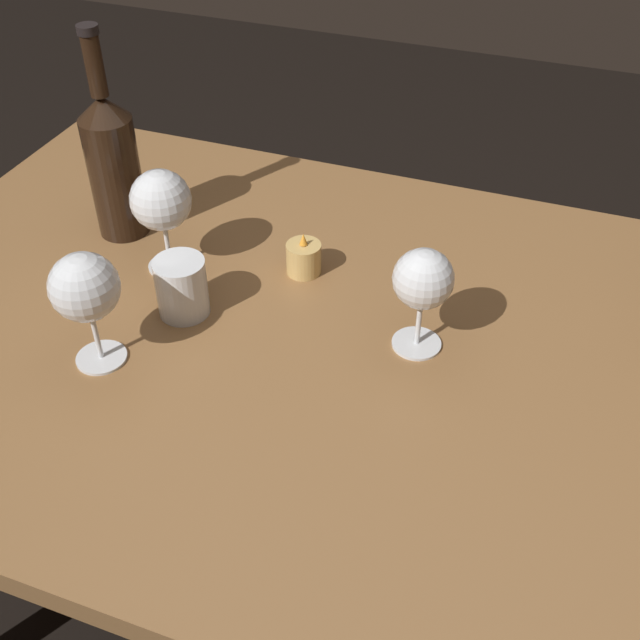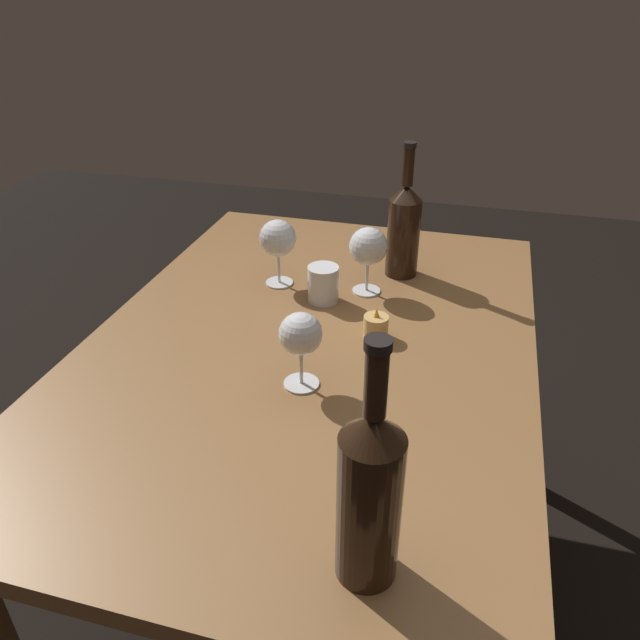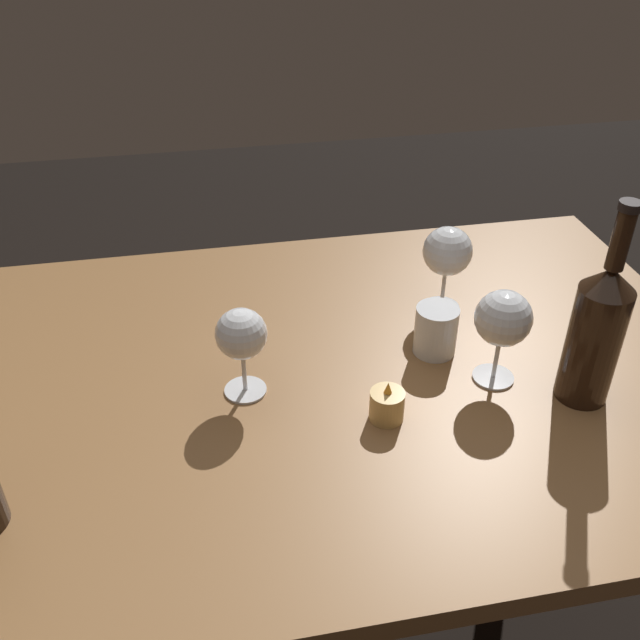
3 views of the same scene
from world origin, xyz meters
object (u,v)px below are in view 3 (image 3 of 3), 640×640
at_px(wine_glass_right, 241,336).
at_px(votive_candle, 387,406).
at_px(wine_glass_left, 447,253).
at_px(water_tumbler, 436,333).
at_px(wine_glass_centre, 503,320).
at_px(wine_bottle, 596,331).

height_order(wine_glass_right, votive_candle, wine_glass_right).
height_order(wine_glass_left, votive_candle, wine_glass_left).
bearing_deg(water_tumbler, wine_glass_left, -114.28).
height_order(wine_glass_right, water_tumbler, wine_glass_right).
distance_m(wine_glass_right, wine_glass_centre, 0.39).
bearing_deg(votive_candle, wine_bottle, 178.92).
xyz_separation_m(wine_glass_left, wine_bottle, (-0.13, 0.28, 0.01)).
bearing_deg(wine_bottle, wine_glass_centre, -28.74).
xyz_separation_m(wine_glass_left, votive_candle, (0.18, 0.27, -0.09)).
xyz_separation_m(wine_glass_centre, water_tumbler, (0.07, -0.09, -0.07)).
distance_m(wine_glass_left, wine_bottle, 0.30).
bearing_deg(water_tumbler, wine_glass_right, 7.81).
distance_m(water_tumbler, votive_candle, 0.19).
height_order(wine_glass_right, wine_bottle, wine_bottle).
height_order(wine_glass_left, water_tumbler, wine_glass_left).
bearing_deg(wine_glass_centre, wine_glass_left, -86.23).
bearing_deg(votive_candle, wine_glass_left, -123.55).
distance_m(wine_bottle, water_tumbler, 0.25).
bearing_deg(wine_glass_centre, votive_candle, 16.70).
distance_m(wine_glass_centre, wine_bottle, 0.13).
xyz_separation_m(wine_glass_centre, wine_bottle, (-0.12, 0.06, 0.01)).
height_order(wine_glass_left, wine_glass_right, wine_glass_left).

